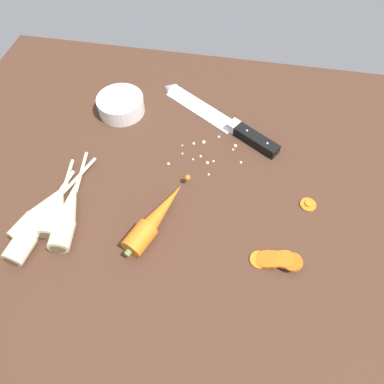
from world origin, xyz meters
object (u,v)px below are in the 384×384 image
object	(u,v)px
chefs_knife	(214,116)
parsnip_back	(56,208)
whole_carrot	(155,219)
carrot_slice_stack	(275,260)
carrot_slice_stray_near	(308,206)
prep_bowl	(121,104)
parsnip_front	(44,210)
parsnip_mid_left	(68,213)
parsnip_mid_right	(33,228)

from	to	relation	value
chefs_knife	parsnip_back	xyz separation A→B (cm)	(-26.35, -31.74, 1.33)
whole_carrot	chefs_knife	bearing A→B (deg)	77.21
chefs_knife	parsnip_back	bearing A→B (deg)	-129.69
carrot_slice_stack	carrot_slice_stray_near	xyz separation A→B (cm)	(6.14, 13.01, -0.72)
carrot_slice_stack	prep_bowl	xyz separation A→B (cm)	(-38.16, 32.80, 1.07)
chefs_knife	parsnip_front	world-z (taller)	parsnip_front
prep_bowl	chefs_knife	bearing A→B (deg)	4.58
parsnip_front	carrot_slice_stray_near	xyz separation A→B (cm)	(50.42, 11.04, -1.62)
parsnip_front	parsnip_back	bearing A→B (deg)	22.37
parsnip_front	carrot_slice_stack	xyz separation A→B (cm)	(44.27, -1.97, -0.90)
parsnip_mid_left	carrot_slice_stray_near	distance (cm)	46.87
whole_carrot	parsnip_mid_right	bearing A→B (deg)	-165.18
parsnip_mid_left	parsnip_back	bearing A→B (deg)	166.64
parsnip_mid_right	carrot_slice_stray_near	distance (cm)	52.89
prep_bowl	parsnip_front	bearing A→B (deg)	-101.21
whole_carrot	parsnip_mid_left	size ratio (longest dim) A/B	0.83
parsnip_back	parsnip_mid_left	bearing A→B (deg)	-13.36
parsnip_mid_left	prep_bowl	distance (cm)	30.62
carrot_slice_stray_near	chefs_knife	bearing A→B (deg)	135.47
parsnip_back	parsnip_mid_right	bearing A→B (deg)	-116.35
parsnip_mid_left	prep_bowl	bearing A→B (deg)	87.62
parsnip_mid_left	carrot_slice_stack	xyz separation A→B (cm)	(39.43, -2.20, -0.90)
parsnip_mid_right	carrot_slice_stack	world-z (taller)	parsnip_mid_right
whole_carrot	parsnip_mid_right	distance (cm)	22.50
parsnip_mid_left	carrot_slice_stray_near	size ratio (longest dim) A/B	7.31
parsnip_front	whole_carrot	bearing A→B (deg)	4.72
whole_carrot	parsnip_back	size ratio (longest dim) A/B	1.05
carrot_slice_stack	carrot_slice_stray_near	distance (cm)	14.40
chefs_knife	carrot_slice_stray_near	world-z (taller)	chefs_knife
carrot_slice_stray_near	prep_bowl	bearing A→B (deg)	155.93
parsnip_front	parsnip_mid_left	distance (cm)	4.85
parsnip_front	carrot_slice_stray_near	distance (cm)	51.64
whole_carrot	parsnip_front	size ratio (longest dim) A/B	0.87
parsnip_mid_left	parsnip_back	world-z (taller)	same
parsnip_front	parsnip_mid_right	bearing A→B (deg)	-93.98
parsnip_mid_right	carrot_slice_stack	size ratio (longest dim) A/B	2.39
carrot_slice_stack	chefs_knife	bearing A→B (deg)	114.55
chefs_knife	carrot_slice_stack	bearing A→B (deg)	-65.45
chefs_knife	parsnip_mid_left	size ratio (longest dim) A/B	1.33
whole_carrot	carrot_slice_stray_near	world-z (taller)	whole_carrot
prep_bowl	parsnip_mid_right	bearing A→B (deg)	-100.40
chefs_knife	prep_bowl	bearing A→B (deg)	-175.42
whole_carrot	parsnip_mid_right	world-z (taller)	whole_carrot
parsnip_back	carrot_slice_stray_near	world-z (taller)	parsnip_back
chefs_knife	prep_bowl	world-z (taller)	prep_bowl
whole_carrot	carrot_slice_stack	distance (cm)	23.13
parsnip_front	carrot_slice_stack	bearing A→B (deg)	-2.55
chefs_knife	parsnip_mid_right	distance (cm)	46.56
chefs_knife	whole_carrot	world-z (taller)	whole_carrot
prep_bowl	parsnip_mid_left	bearing A→B (deg)	-92.38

